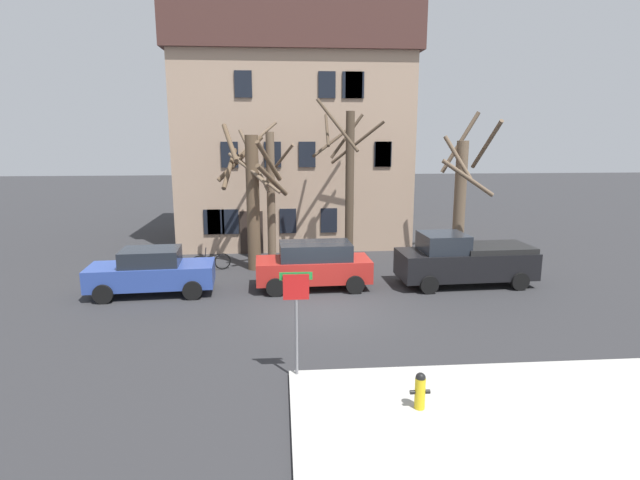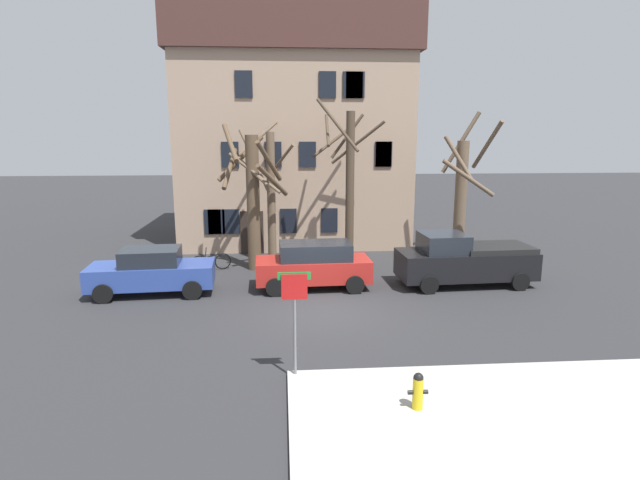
{
  "view_description": "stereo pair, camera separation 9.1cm",
  "coord_description": "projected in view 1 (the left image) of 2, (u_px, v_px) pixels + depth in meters",
  "views": [
    {
      "loc": [
        -1.37,
        -15.8,
        5.68
      ],
      "look_at": [
        0.18,
        3.64,
        1.65
      ],
      "focal_mm": 28.45,
      "sensor_mm": 36.0,
      "label": 1
    },
    {
      "loc": [
        -1.28,
        -15.81,
        5.68
      ],
      "look_at": [
        0.18,
        3.64,
        1.65
      ],
      "focal_mm": 28.45,
      "sensor_mm": 36.0,
      "label": 2
    }
  ],
  "objects": [
    {
      "name": "building_main",
      "position": [
        293.0,
        129.0,
        27.94
      ],
      "size": [
        12.19,
        8.85,
        11.88
      ],
      "color": "tan",
      "rests_on": "ground_plane"
    },
    {
      "name": "tree_bare_mid",
      "position": [
        268.0,
        191.0,
        22.05
      ],
      "size": [
        2.83,
        3.44,
        6.32
      ],
      "color": "brown",
      "rests_on": "ground_plane"
    },
    {
      "name": "car_blue_sedan",
      "position": [
        152.0,
        272.0,
        18.37
      ],
      "size": [
        4.52,
        2.2,
        1.69
      ],
      "color": "#2D4799",
      "rests_on": "ground_plane"
    },
    {
      "name": "sidewalk_slab",
      "position": [
        571.0,
        440.0,
        9.54
      ],
      "size": [
        10.5,
        6.33,
        0.12
      ],
      "primitive_type": "cube",
      "color": "#B7B5AD",
      "rests_on": "ground_plane"
    },
    {
      "name": "pickup_truck_black",
      "position": [
        464.0,
        260.0,
        19.51
      ],
      "size": [
        5.25,
        2.33,
        2.04
      ],
      "color": "black",
      "rests_on": "ground_plane"
    },
    {
      "name": "bicycle_leaning",
      "position": [
        211.0,
        262.0,
        21.65
      ],
      "size": [
        1.66,
        0.64,
        1.03
      ],
      "color": "black",
      "rests_on": "ground_plane"
    },
    {
      "name": "car_red_wagon",
      "position": [
        314.0,
        265.0,
        19.08
      ],
      "size": [
        4.33,
        2.08,
        1.76
      ],
      "color": "#AD231E",
      "rests_on": "ground_plane"
    },
    {
      "name": "tree_bare_end",
      "position": [
        462.0,
        192.0,
        23.32
      ],
      "size": [
        2.67,
        2.69,
        6.78
      ],
      "color": "brown",
      "rests_on": "ground_plane"
    },
    {
      "name": "tree_bare_far",
      "position": [
        348.0,
        179.0,
        22.28
      ],
      "size": [
        3.31,
        3.19,
        7.22
      ],
      "color": "#4C3D2D",
      "rests_on": "ground_plane"
    },
    {
      "name": "tree_bare_near",
      "position": [
        252.0,
        195.0,
        21.33
      ],
      "size": [
        3.05,
        3.05,
        6.18
      ],
      "color": "brown",
      "rests_on": "ground_plane"
    },
    {
      "name": "ground_plane",
      "position": [
        323.0,
        311.0,
        16.68
      ],
      "size": [
        120.0,
        120.0,
        0.0
      ],
      "primitive_type": "plane",
      "color": "#2D2D30"
    },
    {
      "name": "fire_hydrant",
      "position": [
        420.0,
        390.0,
        10.46
      ],
      "size": [
        0.42,
        0.22,
        0.79
      ],
      "color": "gold",
      "rests_on": "sidewalk_slab"
    },
    {
      "name": "street_sign_pole",
      "position": [
        296.0,
        305.0,
        11.71
      ],
      "size": [
        0.76,
        0.07,
        2.62
      ],
      "color": "slate",
      "rests_on": "ground_plane"
    }
  ]
}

